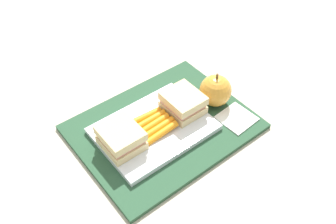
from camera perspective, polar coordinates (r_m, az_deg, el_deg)
The scene contains 8 objects.
ground_plane at distance 0.79m, azimuth -0.71°, elevation -2.53°, with size 2.40×2.40×0.00m, color #B7AD99.
lunchbag_mat at distance 0.79m, azimuth -0.71°, elevation -2.29°, with size 0.36×0.28×0.01m, color #284C33.
food_tray at distance 0.77m, azimuth -2.19°, elevation -2.59°, with size 0.23×0.17×0.01m, color white.
sandwich_half_left at distance 0.72m, azimuth -7.22°, elevation -3.95°, with size 0.07×0.08×0.04m.
sandwich_half_right at distance 0.78m, azimuth 2.32°, elevation 1.41°, with size 0.07×0.08×0.04m.
carrot_sticks_bundle at distance 0.76m, azimuth -2.19°, elevation -1.92°, with size 0.08×0.07×0.02m.
apple at distance 0.82m, azimuth 7.29°, elevation 3.28°, with size 0.07×0.07×0.08m.
paper_napkin at distance 0.81m, azimuth 10.48°, elevation -0.94°, with size 0.07×0.07×0.00m, color white.
Camera 1 is at (-0.32, -0.42, 0.59)m, focal length 39.71 mm.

